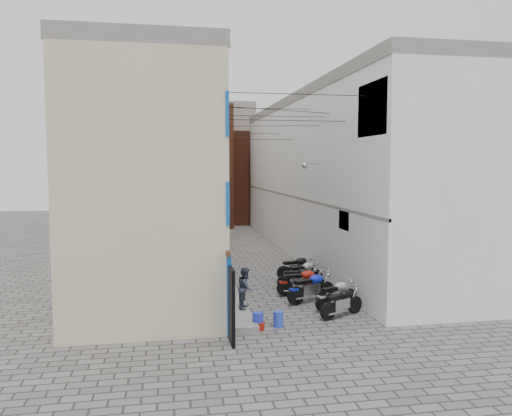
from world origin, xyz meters
TOP-DOWN VIEW (x-y plane):
  - ground at (0.00, 0.00)m, footprint 90.00×90.00m
  - plinth at (-2.05, 13.00)m, footprint 0.90×26.00m
  - building_left at (-4.98, 12.95)m, footprint 5.10×27.00m
  - building_right at (5.00, 13.00)m, footprint 5.94×26.00m
  - building_far_brick_left at (-2.00, 28.00)m, footprint 6.00×6.00m
  - building_far_brick_right at (3.00, 30.00)m, footprint 5.00×6.00m
  - building_far_concrete at (0.00, 34.00)m, footprint 8.00×5.00m
  - far_shopfront at (0.00, 25.20)m, footprint 2.00×0.30m
  - overhead_wires at (0.00, 7.64)m, footprint 5.80×13.02m
  - motorcycle_a at (1.48, 1.31)m, footprint 1.98×1.40m
  - motorcycle_b at (1.64, 2.30)m, footprint 2.03×1.42m
  - motorcycle_c at (1.00, 3.26)m, footprint 2.25×1.43m
  - motorcycle_d at (0.91, 4.24)m, footprint 2.10×0.75m
  - motorcycle_e at (1.03, 5.26)m, footprint 1.84×0.74m
  - motorcycle_f at (1.50, 6.07)m, footprint 2.00×1.20m
  - motorcycle_g at (1.47, 7.15)m, footprint 2.06×1.05m
  - person_a at (-2.35, 3.51)m, footprint 0.52×0.61m
  - person_b at (-1.70, 2.05)m, footprint 0.72×0.81m
  - water_jug_near at (-1.55, 0.53)m, footprint 0.41×0.41m
  - water_jug_far at (-0.88, 0.63)m, footprint 0.36×0.36m
  - red_crate at (-1.55, 0.50)m, footprint 0.44×0.38m

SIDE VIEW (x-z plane):
  - ground at x=0.00m, z-range 0.00..0.00m
  - red_crate at x=-1.55m, z-range 0.00..0.24m
  - plinth at x=-2.05m, z-range 0.00..0.25m
  - water_jug_far at x=-0.88m, z-range 0.00..0.51m
  - water_jug_near at x=-1.55m, z-range 0.00..0.54m
  - motorcycle_e at x=1.03m, z-range 0.00..1.04m
  - motorcycle_f at x=1.50m, z-range 0.00..1.10m
  - motorcycle_a at x=1.48m, z-range 0.00..1.11m
  - motorcycle_b at x=1.64m, z-range 0.00..1.13m
  - motorcycle_g at x=1.47m, z-range 0.00..1.14m
  - motorcycle_d at x=0.91m, z-range 0.00..1.20m
  - motorcycle_c at x=1.00m, z-range 0.00..1.24m
  - person_b at x=-1.70m, z-range 0.25..1.65m
  - person_a at x=-2.35m, z-range 0.25..1.68m
  - far_shopfront at x=0.00m, z-range 0.00..2.40m
  - building_far_brick_right at x=3.00m, z-range 0.00..8.00m
  - building_left at x=-4.98m, z-range 0.00..9.00m
  - building_right at x=5.00m, z-range 0.01..9.01m
  - building_far_brick_left at x=-2.00m, z-range 0.00..10.00m
  - building_far_concrete at x=0.00m, z-range 0.00..11.00m
  - overhead_wires at x=0.00m, z-range 6.46..7.79m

